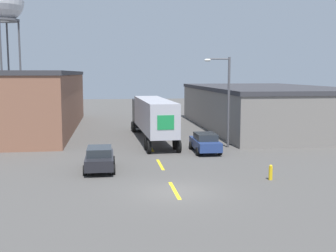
# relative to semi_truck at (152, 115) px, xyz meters

# --- Properties ---
(ground_plane) EXTENTS (160.00, 160.00, 0.00)m
(ground_plane) POSITION_rel_semi_truck_xyz_m (-0.51, -17.22, -2.32)
(ground_plane) COLOR #4C4947
(road_centerline) EXTENTS (0.20, 16.05, 0.01)m
(road_centerline) POSITION_rel_semi_truck_xyz_m (-0.51, -10.62, -2.32)
(road_centerline) COLOR yellow
(road_centerline) RESTS_ON ground_plane
(warehouse_left) EXTENTS (9.60, 27.41, 6.34)m
(warehouse_left) POSITION_rel_semi_truck_xyz_m (-12.27, 8.93, 0.85)
(warehouse_left) COLOR brown
(warehouse_left) RESTS_ON ground_plane
(warehouse_right) EXTENTS (13.83, 25.92, 4.67)m
(warehouse_right) POSITION_rel_semi_truck_xyz_m (13.37, 6.98, 0.02)
(warehouse_right) COLOR slate
(warehouse_right) RESTS_ON ground_plane
(semi_truck) EXTENTS (3.16, 15.02, 3.83)m
(semi_truck) POSITION_rel_semi_truck_xyz_m (0.00, 0.00, 0.00)
(semi_truck) COLOR black
(semi_truck) RESTS_ON ground_plane
(parked_car_right_mid) EXTENTS (1.94, 4.22, 1.50)m
(parked_car_right_mid) POSITION_rel_semi_truck_xyz_m (3.49, -6.65, -1.54)
(parked_car_right_mid) COLOR navy
(parked_car_right_mid) RESTS_ON ground_plane
(parked_car_left_near) EXTENTS (1.94, 4.22, 1.50)m
(parked_car_left_near) POSITION_rel_semi_truck_xyz_m (-4.51, -11.73, -1.54)
(parked_car_left_near) COLOR black
(parked_car_left_near) RESTS_ON ground_plane
(water_tower) EXTENTS (6.32, 6.32, 20.00)m
(water_tower) POSITION_rel_semi_truck_xyz_m (-19.39, 28.61, 14.28)
(water_tower) COLOR #47474C
(water_tower) RESTS_ON ground_plane
(street_lamp) EXTENTS (2.19, 0.32, 7.42)m
(street_lamp) POSITION_rel_semi_truck_xyz_m (5.61, -4.76, 1.99)
(street_lamp) COLOR #4C4C51
(street_lamp) RESTS_ON ground_plane
(fire_hydrant) EXTENTS (0.22, 0.22, 0.90)m
(fire_hydrant) POSITION_rel_semi_truck_xyz_m (5.32, -15.55, -1.88)
(fire_hydrant) COLOR gold
(fire_hydrant) RESTS_ON ground_plane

